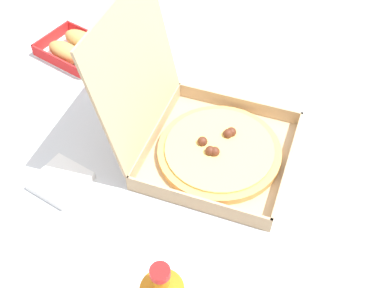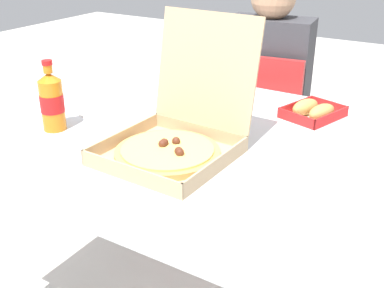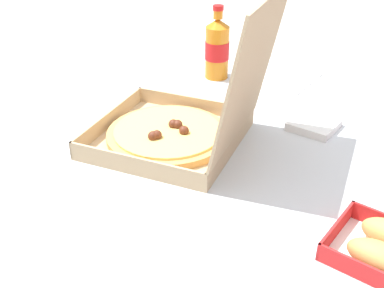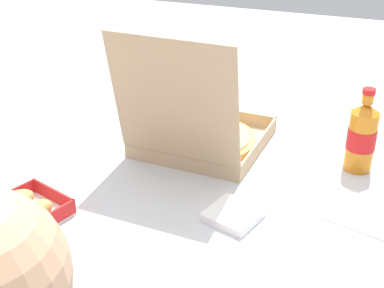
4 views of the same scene
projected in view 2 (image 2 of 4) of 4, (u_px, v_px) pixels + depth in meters
The scene contains 8 objects.
dining_table at pixel (205, 157), 1.49m from camera, with size 1.31×1.06×0.74m.
chair at pixel (264, 125), 2.22m from camera, with size 0.45×0.45×0.83m.
diner_person at pixel (271, 79), 2.19m from camera, with size 0.38×0.44×1.15m.
pizza_box_open at pixel (175, 137), 1.34m from camera, with size 0.34×0.41×0.37m.
bread_side_box at pixel (313, 111), 1.60m from camera, with size 0.20×0.23×0.06m.
cola_bottle at pixel (52, 101), 1.48m from camera, with size 0.07×0.07×0.22m.
paper_menu at pixel (88, 105), 1.72m from camera, with size 0.21×0.15×0.00m, color white.
napkin_pile at pixel (174, 108), 1.67m from camera, with size 0.11×0.11×0.02m, color white.
Camera 2 is at (0.67, -1.16, 1.33)m, focal length 44.58 mm.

